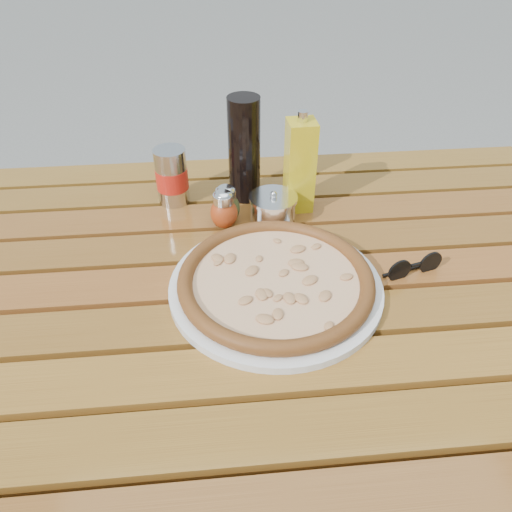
{
  "coord_description": "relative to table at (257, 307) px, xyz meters",
  "views": [
    {
      "loc": [
        -0.06,
        -0.66,
        1.32
      ],
      "look_at": [
        0.0,
        0.02,
        0.78
      ],
      "focal_mm": 35.0,
      "sensor_mm": 36.0,
      "label": 1
    }
  ],
  "objects": [
    {
      "name": "pepper_shaker",
      "position": [
        -0.05,
        0.16,
        0.11
      ],
      "size": [
        0.06,
        0.06,
        0.08
      ],
      "rotation": [
        0.0,
        0.0,
        -0.18
      ],
      "color": "#AE3B13",
      "rests_on": "table"
    },
    {
      "name": "pizza",
      "position": [
        0.03,
        -0.04,
        0.1
      ],
      "size": [
        0.36,
        0.36,
        0.03
      ],
      "rotation": [
        0.0,
        0.0,
        0.1
      ],
      "color": "#FFE3B6",
      "rests_on": "plate"
    },
    {
      "name": "plate",
      "position": [
        0.03,
        -0.04,
        0.08
      ],
      "size": [
        0.4,
        0.4,
        0.01
      ],
      "primitive_type": "cylinder",
      "rotation": [
        0.0,
        0.0,
        0.12
      ],
      "color": "silver",
      "rests_on": "table"
    },
    {
      "name": "sunglasses",
      "position": [
        0.27,
        -0.02,
        0.09
      ],
      "size": [
        0.11,
        0.05,
        0.04
      ],
      "rotation": [
        0.0,
        0.0,
        0.27
      ],
      "color": "black",
      "rests_on": "table"
    },
    {
      "name": "ground",
      "position": [
        0.0,
        0.0,
        -0.67
      ],
      "size": [
        60.0,
        60.0,
        0.0
      ],
      "primitive_type": "plane",
      "color": "slate",
      "rests_on": "ground"
    },
    {
      "name": "oregano_shaker",
      "position": [
        -0.04,
        0.18,
        0.11
      ],
      "size": [
        0.07,
        0.07,
        0.08
      ],
      "rotation": [
        0.0,
        0.0,
        0.34
      ],
      "color": "#3C411A",
      "rests_on": "table"
    },
    {
      "name": "table",
      "position": [
        0.0,
        0.0,
        0.0
      ],
      "size": [
        1.4,
        0.9,
        0.75
      ],
      "color": "#3C240D",
      "rests_on": "ground"
    },
    {
      "name": "olive_oil_cruet",
      "position": [
        0.11,
        0.22,
        0.17
      ],
      "size": [
        0.06,
        0.06,
        0.21
      ],
      "rotation": [
        0.0,
        0.0,
        0.05
      ],
      "color": "gold",
      "rests_on": "table"
    },
    {
      "name": "soda_can",
      "position": [
        -0.15,
        0.27,
        0.13
      ],
      "size": [
        0.07,
        0.07,
        0.12
      ],
      "rotation": [
        0.0,
        0.0,
        -0.12
      ],
      "color": "#BBBBBF",
      "rests_on": "table"
    },
    {
      "name": "dark_bottle",
      "position": [
        -0.0,
        0.27,
        0.19
      ],
      "size": [
        0.09,
        0.09,
        0.22
      ],
      "primitive_type": "cylinder",
      "rotation": [
        0.0,
        0.0,
        -0.37
      ],
      "color": "black",
      "rests_on": "table"
    },
    {
      "name": "parmesan_tin",
      "position": [
        0.05,
        0.17,
        0.11
      ],
      "size": [
        0.12,
        0.12,
        0.07
      ],
      "rotation": [
        0.0,
        0.0,
        0.33
      ],
      "color": "white",
      "rests_on": "table"
    }
  ]
}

